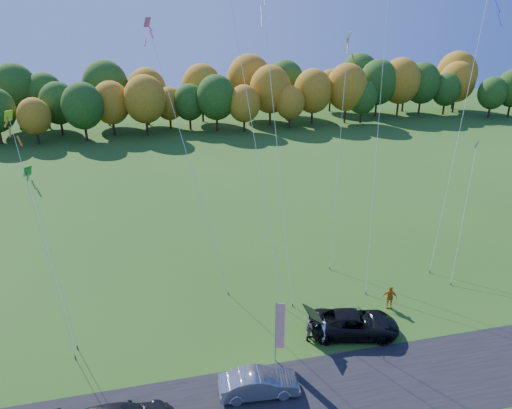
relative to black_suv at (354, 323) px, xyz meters
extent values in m
plane|color=#214C14|center=(-4.94, -0.52, -0.76)|extent=(160.00, 160.00, 0.00)
cube|color=black|center=(-4.94, -4.52, -0.76)|extent=(90.00, 6.00, 0.01)
imported|color=black|center=(0.00, 0.00, 0.00)|extent=(5.91, 3.72, 1.52)
imported|color=#99989C|center=(-6.96, -3.61, -0.07)|extent=(4.31, 1.78, 1.39)
imported|color=silver|center=(-2.20, -0.52, 0.04)|extent=(0.53, 0.67, 1.61)
imported|color=gray|center=(-2.75, 0.14, 0.10)|extent=(1.02, 1.07, 1.73)
imported|color=#BD6811|center=(3.48, 2.09, 0.06)|extent=(1.04, 0.78, 1.64)
cylinder|color=#999999|center=(-5.43, -1.27, 1.23)|extent=(0.06, 0.06, 3.99)
cube|color=red|center=(-5.19, -1.35, 1.63)|extent=(0.48, 0.18, 2.99)
cube|color=navy|center=(-5.19, -1.32, 2.74)|extent=(0.48, 0.18, 0.78)
cylinder|color=#4C3F33|center=(-3.46, 3.77, -0.66)|extent=(0.08, 0.08, 0.20)
cylinder|color=#4C3F33|center=(2.69, 4.01, -0.66)|extent=(0.08, 0.08, 0.20)
cylinder|color=#4C3F33|center=(-2.79, 3.77, -0.66)|extent=(0.08, 0.08, 0.20)
cylinder|color=#4C3F33|center=(8.75, 5.64, -0.66)|extent=(0.08, 0.08, 0.20)
cylinder|color=#4C3F33|center=(-16.68, 1.61, -0.66)|extent=(0.08, 0.08, 0.20)
cube|color=#A3DE17|center=(-19.28, 8.03, 12.23)|extent=(1.09, 1.09, 1.29)
cylinder|color=#4C3F33|center=(-16.64, 2.55, -0.66)|extent=(0.08, 0.08, 0.20)
cube|color=#199724|center=(-18.56, 7.00, 9.09)|extent=(1.07, 1.07, 1.27)
cylinder|color=#4C3F33|center=(1.51, 7.92, -0.66)|extent=(0.08, 0.08, 0.20)
cube|color=white|center=(4.43, 14.04, 15.87)|extent=(1.30, 1.30, 1.55)
cylinder|color=#4C3F33|center=(-6.78, 6.27, -0.66)|extent=(0.08, 0.08, 0.20)
cube|color=#FF5486|center=(-10.66, 14.50, 17.08)|extent=(1.16, 1.16, 1.37)
cylinder|color=#4C3F33|center=(9.27, 3.68, -0.66)|extent=(0.08, 0.08, 0.20)
cube|color=#300DB8|center=(13.05, 8.33, 8.33)|extent=(0.91, 0.91, 1.07)
camera|label=1|loc=(-11.91, -23.57, 18.52)|focal=35.00mm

